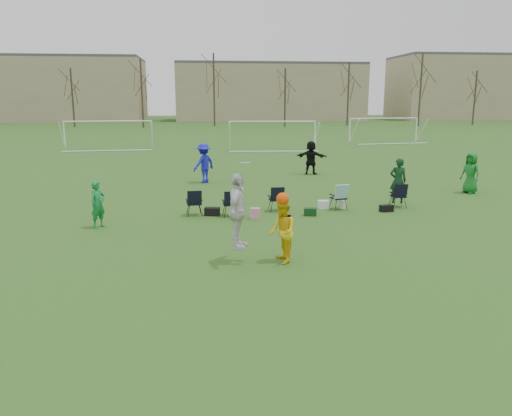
{
  "coord_description": "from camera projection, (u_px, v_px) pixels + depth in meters",
  "views": [
    {
      "loc": [
        -1.9,
        -10.48,
        4.18
      ],
      "look_at": [
        -0.48,
        2.96,
        1.25
      ],
      "focal_mm": 35.0,
      "sensor_mm": 36.0,
      "label": 1
    }
  ],
  "objects": [
    {
      "name": "fielder_blue",
      "position": [
        204.0,
        163.0,
        25.54
      ],
      "size": [
        1.46,
        1.44,
        2.02
      ],
      "primitive_type": "imported",
      "rotation": [
        0.0,
        0.0,
        3.9
      ],
      "color": "#191BBC",
      "rests_on": "ground"
    },
    {
      "name": "sideline_setup",
      "position": [
        314.0,
        196.0,
        19.14
      ],
      "size": [
        8.74,
        1.92,
        1.95
      ],
      "color": "#0E3319",
      "rests_on": "ground"
    },
    {
      "name": "fielder_green_near",
      "position": [
        98.0,
        204.0,
        16.55
      ],
      "size": [
        0.65,
        0.69,
        1.58
      ],
      "primitive_type": "imported",
      "rotation": [
        0.0,
        0.0,
        0.92
      ],
      "color": "#167D39",
      "rests_on": "ground"
    },
    {
      "name": "fielder_black",
      "position": [
        311.0,
        158.0,
        28.49
      ],
      "size": [
        1.84,
        1.28,
        1.91
      ],
      "primitive_type": "imported",
      "rotation": [
        0.0,
        0.0,
        2.69
      ],
      "color": "black",
      "rests_on": "ground"
    },
    {
      "name": "ground",
      "position": [
        291.0,
        289.0,
        11.27
      ],
      "size": [
        260.0,
        260.0,
        0.0
      ],
      "primitive_type": "plane",
      "color": "#32591C",
      "rests_on": "ground"
    },
    {
      "name": "tree_line",
      "position": [
        216.0,
        94.0,
        78.1
      ],
      "size": [
        110.28,
        3.28,
        11.4
      ],
      "color": "#382B21",
      "rests_on": "ground"
    },
    {
      "name": "center_contest",
      "position": [
        258.0,
        220.0,
        12.88
      ],
      "size": [
        1.9,
        1.25,
        2.67
      ],
      "color": "silver",
      "rests_on": "ground"
    },
    {
      "name": "goal_right",
      "position": [
        384.0,
        123.0,
        49.43
      ],
      "size": [
        7.35,
        1.14,
        2.46
      ],
      "rotation": [
        0.0,
        0.0,
        0.14
      ],
      "color": "white",
      "rests_on": "ground"
    },
    {
      "name": "goal_left",
      "position": [
        108.0,
        127.0,
        42.88
      ],
      "size": [
        7.39,
        0.76,
        2.46
      ],
      "rotation": [
        0.0,
        0.0,
        0.09
      ],
      "color": "white",
      "rests_on": "ground"
    },
    {
      "name": "fielder_green_far",
      "position": [
        471.0,
        173.0,
        22.71
      ],
      "size": [
        0.92,
        1.07,
        1.85
      ],
      "primitive_type": "imported",
      "rotation": [
        0.0,
        0.0,
        -1.12
      ],
      "color": "#136B20",
      "rests_on": "ground"
    },
    {
      "name": "goal_mid",
      "position": [
        273.0,
        127.0,
        42.37
      ],
      "size": [
        7.4,
        0.63,
        2.46
      ],
      "rotation": [
        0.0,
        0.0,
        -0.07
      ],
      "color": "white",
      "rests_on": "ground"
    },
    {
      "name": "building_row",
      "position": [
        244.0,
        91.0,
        103.99
      ],
      "size": [
        126.0,
        16.0,
        13.0
      ],
      "color": "tan",
      "rests_on": "ground"
    }
  ]
}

